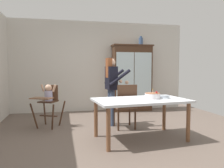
{
  "coord_description": "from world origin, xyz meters",
  "views": [
    {
      "loc": [
        -1.13,
        -4.15,
        1.31
      ],
      "look_at": [
        -0.04,
        0.7,
        0.95
      ],
      "focal_mm": 35.83,
      "sensor_mm": 36.0,
      "label": 1
    }
  ],
  "objects": [
    {
      "name": "serving_bowl",
      "position": [
        0.76,
        -0.28,
        0.77
      ],
      "size": [
        0.18,
        0.18,
        0.05
      ],
      "primitive_type": "cylinder",
      "color": "#B2BCC6",
      "rests_on": "dining_table"
    },
    {
      "name": "adult_person",
      "position": [
        -0.04,
        0.78,
        0.97
      ],
      "size": [
        0.53,
        0.51,
        1.53
      ],
      "rotation": [
        0.0,
        0.0,
        1.66
      ],
      "color": "#3D4C6B",
      "rests_on": "ground_plane"
    },
    {
      "name": "birthday_cake",
      "position": [
        0.49,
        -0.33,
        0.79
      ],
      "size": [
        0.28,
        0.28,
        0.19
      ],
      "color": "white",
      "rests_on": "dining_table"
    },
    {
      "name": "high_chair_with_toddler",
      "position": [
        -1.44,
        0.91,
        0.65
      ],
      "size": [
        0.77,
        0.83,
        0.95
      ],
      "rotation": [
        0.0,
        0.0,
        -0.45
      ],
      "color": "#422819",
      "rests_on": "ground_plane"
    },
    {
      "name": "dining_table",
      "position": [
        0.26,
        -0.32,
        0.66
      ],
      "size": [
        1.75,
        1.14,
        0.74
      ],
      "color": "silver",
      "rests_on": "ground_plane"
    },
    {
      "name": "ground_plane",
      "position": [
        0.0,
        0.0,
        0.0
      ],
      "size": [
        6.24,
        6.24,
        0.0
      ],
      "primitive_type": "plane",
      "color": "#66564C"
    },
    {
      "name": "dining_chair_far_side",
      "position": [
        0.19,
        0.38,
        0.56
      ],
      "size": [
        0.45,
        0.45,
        0.96
      ],
      "rotation": [
        0.0,
        0.0,
        3.17
      ],
      "color": "#422819",
      "rests_on": "ground_plane"
    },
    {
      "name": "ceramic_vase",
      "position": [
        1.23,
        2.37,
        2.12
      ],
      "size": [
        0.13,
        0.13,
        0.27
      ],
      "color": "#3D567F",
      "rests_on": "china_cabinet"
    },
    {
      "name": "wall_back",
      "position": [
        0.0,
        2.63,
        1.35
      ],
      "size": [
        5.32,
        0.06,
        2.7
      ],
      "primitive_type": "cube",
      "color": "beige",
      "rests_on": "ground_plane"
    },
    {
      "name": "china_cabinet",
      "position": [
        0.95,
        2.37,
        1.01
      ],
      "size": [
        1.23,
        0.48,
        2.0
      ],
      "color": "#422819",
      "rests_on": "ground_plane"
    }
  ]
}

